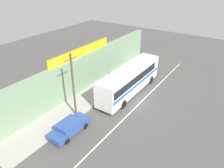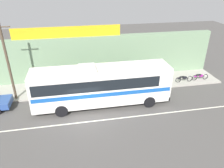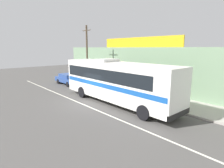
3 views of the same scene
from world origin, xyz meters
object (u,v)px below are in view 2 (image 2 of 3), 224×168
object	(u,v)px
motorcycle_purple	(200,76)
pedestrian_far_left	(136,75)
motorcycle_blue	(184,78)
pedestrian_near_shop	(102,76)
intercity_bus	(101,84)
utility_pole	(7,61)

from	to	relation	value
motorcycle_purple	pedestrian_far_left	world-z (taller)	pedestrian_far_left
motorcycle_blue	pedestrian_near_shop	bearing A→B (deg)	173.02
motorcycle_purple	intercity_bus	bearing A→B (deg)	-166.49
utility_pole	pedestrian_near_shop	bearing A→B (deg)	8.83
intercity_bus	pedestrian_near_shop	size ratio (longest dim) A/B	6.84
motorcycle_blue	pedestrian_far_left	xyz separation A→B (m)	(-5.17, 0.72, 0.49)
utility_pole	pedestrian_far_left	xyz separation A→B (m)	(11.99, 0.97, -2.85)
intercity_bus	pedestrian_far_left	distance (m)	5.45
intercity_bus	motorcycle_purple	world-z (taller)	intercity_bus
utility_pole	pedestrian_near_shop	xyz separation A→B (m)	(8.44, 1.31, -2.75)
utility_pole	pedestrian_far_left	bearing A→B (deg)	4.60
intercity_bus	utility_pole	bearing A→B (deg)	163.22
utility_pole	motorcycle_purple	bearing A→B (deg)	1.17
motorcycle_blue	pedestrian_near_shop	distance (m)	8.80
utility_pole	motorcycle_blue	size ratio (longest dim) A/B	3.71
intercity_bus	motorcycle_purple	distance (m)	11.80
utility_pole	pedestrian_near_shop	distance (m)	8.97
utility_pole	pedestrian_far_left	world-z (taller)	utility_pole
motorcycle_purple	pedestrian_near_shop	xyz separation A→B (m)	(-10.71, 0.92, 0.59)
pedestrian_near_shop	utility_pole	bearing A→B (deg)	-171.17
motorcycle_purple	motorcycle_blue	size ratio (longest dim) A/B	0.96
intercity_bus	pedestrian_far_left	size ratio (longest dim) A/B	7.51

